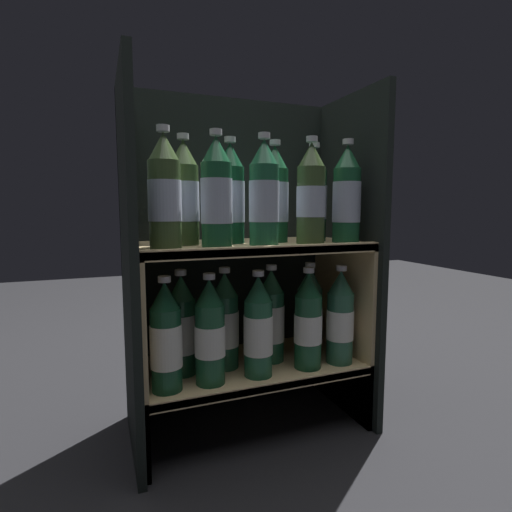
# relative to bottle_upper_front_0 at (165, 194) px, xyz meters

# --- Properties ---
(ground_plane) EXTENTS (6.00, 6.00, 0.00)m
(ground_plane) POSITION_rel_bottle_upper_front_0_xyz_m (0.24, -0.07, -0.65)
(ground_plane) COLOR black
(fridge_back_wall) EXTENTS (0.65, 0.02, 0.94)m
(fridge_back_wall) POSITION_rel_bottle_upper_front_0_xyz_m (0.24, 0.25, -0.18)
(fridge_back_wall) COLOR black
(fridge_back_wall) RESTS_ON ground_plane
(fridge_side_left) EXTENTS (0.02, 0.35, 0.94)m
(fridge_side_left) POSITION_rel_bottle_upper_front_0_xyz_m (-0.08, 0.09, -0.18)
(fridge_side_left) COLOR black
(fridge_side_left) RESTS_ON ground_plane
(fridge_side_right) EXTENTS (0.02, 0.35, 0.94)m
(fridge_side_right) POSITION_rel_bottle_upper_front_0_xyz_m (0.55, 0.09, -0.18)
(fridge_side_right) COLOR black
(fridge_side_right) RESTS_ON ground_plane
(shelf_lower) EXTENTS (0.61, 0.31, 0.19)m
(shelf_lower) POSITION_rel_bottle_upper_front_0_xyz_m (0.24, 0.08, -0.50)
(shelf_lower) COLOR #DBBC84
(shelf_lower) RESTS_ON ground_plane
(shelf_upper) EXTENTS (0.61, 0.31, 0.53)m
(shelf_upper) POSITION_rel_bottle_upper_front_0_xyz_m (0.24, 0.08, -0.26)
(shelf_upper) COLOR #DBBC84
(shelf_upper) RESTS_ON ground_plane
(bottle_upper_front_0) EXTENTS (0.08, 0.08, 0.28)m
(bottle_upper_front_0) POSITION_rel_bottle_upper_front_0_xyz_m (0.00, 0.00, 0.00)
(bottle_upper_front_0) COLOR #384C28
(bottle_upper_front_0) RESTS_ON shelf_upper
(bottle_upper_front_1) EXTENTS (0.08, 0.08, 0.28)m
(bottle_upper_front_1) POSITION_rel_bottle_upper_front_0_xyz_m (0.12, -0.00, -0.00)
(bottle_upper_front_1) COLOR #194C2D
(bottle_upper_front_1) RESTS_ON shelf_upper
(bottle_upper_front_2) EXTENTS (0.08, 0.08, 0.28)m
(bottle_upper_front_2) POSITION_rel_bottle_upper_front_0_xyz_m (0.24, 0.00, -0.00)
(bottle_upper_front_2) COLOR #1E5638
(bottle_upper_front_2) RESTS_ON shelf_upper
(bottle_upper_front_3) EXTENTS (0.08, 0.08, 0.28)m
(bottle_upper_front_3) POSITION_rel_bottle_upper_front_0_xyz_m (0.38, -0.00, 0.00)
(bottle_upper_front_3) COLOR #384C28
(bottle_upper_front_3) RESTS_ON shelf_upper
(bottle_upper_front_4) EXTENTS (0.08, 0.08, 0.28)m
(bottle_upper_front_4) POSITION_rel_bottle_upper_front_0_xyz_m (0.49, 0.00, -0.00)
(bottle_upper_front_4) COLOR #194C2D
(bottle_upper_front_4) RESTS_ON shelf_upper
(bottle_upper_back_0) EXTENTS (0.08, 0.08, 0.28)m
(bottle_upper_back_0) POSITION_rel_bottle_upper_front_0_xyz_m (0.06, 0.08, -0.00)
(bottle_upper_back_0) COLOR #384C28
(bottle_upper_back_0) RESTS_ON shelf_upper
(bottle_upper_back_1) EXTENTS (0.08, 0.08, 0.28)m
(bottle_upper_back_1) POSITION_rel_bottle_upper_front_0_xyz_m (0.18, 0.08, -0.00)
(bottle_upper_back_1) COLOR #144228
(bottle_upper_back_1) RESTS_ON shelf_upper
(bottle_upper_back_2) EXTENTS (0.08, 0.08, 0.28)m
(bottle_upper_back_2) POSITION_rel_bottle_upper_front_0_xyz_m (0.31, 0.08, -0.00)
(bottle_upper_back_2) COLOR #194C2D
(bottle_upper_back_2) RESTS_ON shelf_upper
(bottle_upper_back_3) EXTENTS (0.08, 0.08, 0.28)m
(bottle_upper_back_3) POSITION_rel_bottle_upper_front_0_xyz_m (0.43, 0.08, -0.00)
(bottle_upper_back_3) COLOR #194C2D
(bottle_upper_back_3) RESTS_ON shelf_upper
(bottle_lower_front_0) EXTENTS (0.08, 0.08, 0.28)m
(bottle_lower_front_0) POSITION_rel_bottle_upper_front_0_xyz_m (-0.01, -0.00, -0.34)
(bottle_lower_front_0) COLOR #144228
(bottle_lower_front_0) RESTS_ON shelf_lower
(bottle_lower_front_1) EXTENTS (0.08, 0.08, 0.28)m
(bottle_lower_front_1) POSITION_rel_bottle_upper_front_0_xyz_m (0.10, 0.00, -0.34)
(bottle_lower_front_1) COLOR #194C2D
(bottle_lower_front_1) RESTS_ON shelf_lower
(bottle_lower_front_2) EXTENTS (0.08, 0.08, 0.28)m
(bottle_lower_front_2) POSITION_rel_bottle_upper_front_0_xyz_m (0.23, 0.00, -0.34)
(bottle_lower_front_2) COLOR #1E5638
(bottle_lower_front_2) RESTS_ON shelf_lower
(bottle_lower_front_3) EXTENTS (0.08, 0.08, 0.28)m
(bottle_lower_front_3) POSITION_rel_bottle_upper_front_0_xyz_m (0.37, 0.00, -0.34)
(bottle_lower_front_3) COLOR #194C2D
(bottle_lower_front_3) RESTS_ON shelf_lower
(bottle_lower_front_4) EXTENTS (0.08, 0.08, 0.28)m
(bottle_lower_front_4) POSITION_rel_bottle_upper_front_0_xyz_m (0.48, 0.00, -0.34)
(bottle_lower_front_4) COLOR #285B42
(bottle_lower_front_4) RESTS_ON shelf_lower
(bottle_lower_back_0) EXTENTS (0.08, 0.08, 0.28)m
(bottle_lower_back_0) POSITION_rel_bottle_upper_front_0_xyz_m (0.05, 0.08, -0.34)
(bottle_lower_back_0) COLOR #194C2D
(bottle_lower_back_0) RESTS_ON shelf_lower
(bottle_lower_back_1) EXTENTS (0.08, 0.08, 0.28)m
(bottle_lower_back_1) POSITION_rel_bottle_upper_front_0_xyz_m (0.16, 0.08, -0.34)
(bottle_lower_back_1) COLOR #1E5638
(bottle_lower_back_1) RESTS_ON shelf_lower
(bottle_lower_back_2) EXTENTS (0.08, 0.08, 0.28)m
(bottle_lower_back_2) POSITION_rel_bottle_upper_front_0_xyz_m (0.30, 0.08, -0.34)
(bottle_lower_back_2) COLOR #1E5638
(bottle_lower_back_2) RESTS_ON shelf_lower
(bottle_lower_back_3) EXTENTS (0.08, 0.08, 0.28)m
(bottle_lower_back_3) POSITION_rel_bottle_upper_front_0_xyz_m (0.42, 0.08, -0.34)
(bottle_lower_back_3) COLOR #285B42
(bottle_lower_back_3) RESTS_ON shelf_lower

